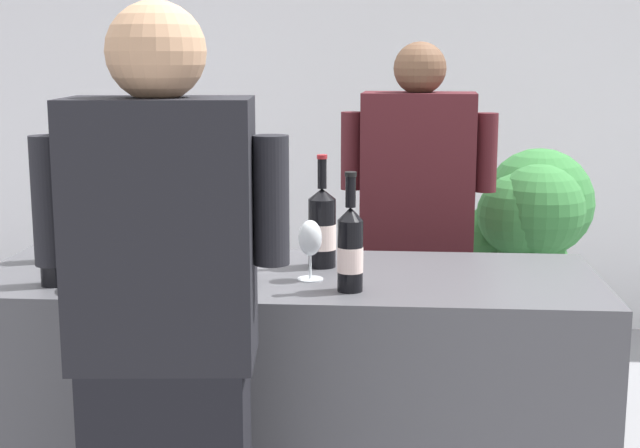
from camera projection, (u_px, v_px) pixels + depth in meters
wall_back at (339, 83)px, 5.11m from camera, size 8.00×0.10×2.80m
counter at (289, 421)px, 2.74m from camera, size 1.82×0.67×0.92m
wine_bottle_0 at (242, 242)px, 2.54m from camera, size 0.07×0.07×0.33m
wine_bottle_1 at (106, 221)px, 2.85m from camera, size 0.08×0.08×0.32m
wine_bottle_2 at (195, 226)px, 2.78m from camera, size 0.08×0.08×0.32m
wine_bottle_3 at (322, 228)px, 2.72m from camera, size 0.09×0.09×0.34m
wine_bottle_4 at (350, 249)px, 2.44m from camera, size 0.07×0.07×0.33m
wine_bottle_5 at (53, 239)px, 2.50m from camera, size 0.08×0.08×0.35m
wine_bottle_6 at (51, 222)px, 2.79m from camera, size 0.07×0.07×0.33m
wine_glass at (310, 241)px, 2.56m from camera, size 0.07×0.07×0.17m
ice_bucket at (150, 245)px, 2.49m from camera, size 0.24×0.24×0.23m
person_server at (416, 266)px, 3.36m from camera, size 0.57×0.26×1.61m
person_guest at (167, 384)px, 2.05m from camera, size 0.56×0.27×1.67m
potted_shrub at (523, 241)px, 3.65m from camera, size 0.57×0.59×1.18m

